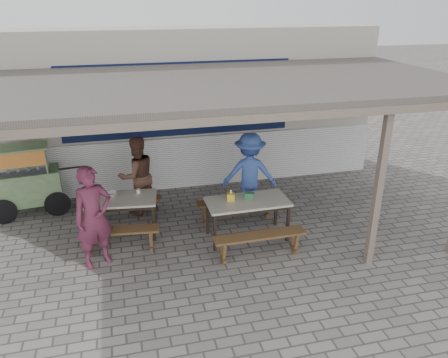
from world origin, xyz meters
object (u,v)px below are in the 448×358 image
vendor_cart (26,178)px  donation_box (249,196)px  table_right (247,204)px  condiment_jar (138,191)px  bench_left_street (120,235)px  tissue_box (231,197)px  condiment_bowl (111,194)px  table_left (122,202)px  bench_right_wall (236,204)px  patron_wall_side (137,176)px  patron_street_side (94,217)px  bench_left_wall (126,204)px  patron_right_table (250,173)px  bench_right_street (260,240)px

vendor_cart → donation_box: (4.07, -1.94, 0.03)m
table_right → condiment_jar: condiment_jar is taller
bench_left_street → tissue_box: size_ratio=10.28×
vendor_cart → condiment_bowl: vendor_cart is taller
vendor_cart → table_left: bearing=-43.7°
vendor_cart → tissue_box: vendor_cart is taller
bench_right_wall → patron_wall_side: bearing=155.6°
patron_street_side → condiment_bowl: (0.27, 1.04, -0.09)m
donation_box → condiment_jar: bearing=159.7°
table_right → condiment_bowl: (-2.37, 0.81, 0.10)m
patron_wall_side → condiment_bowl: patron_wall_side is taller
bench_left_wall → patron_street_side: patron_street_side is taller
patron_wall_side → donation_box: (1.91, -1.44, -0.01)m
bench_left_wall → patron_right_table: bearing=1.5°
vendor_cart → patron_right_table: bearing=-19.6°
table_left → bench_right_wall: size_ratio=0.84×
bench_right_wall → vendor_cart: 4.23m
table_left → patron_wall_side: 0.94m
patron_wall_side → tissue_box: (1.56, -1.42, 0.01)m
bench_right_wall → vendor_cart: bearing=161.1°
table_right → patron_street_side: (-2.64, -0.23, 0.19)m
table_right → tissue_box: 0.33m
bench_right_street → tissue_box: 0.98m
vendor_cart → patron_street_side: size_ratio=1.02×
patron_street_side → bench_right_wall: bearing=-4.0°
tissue_box → condiment_bowl: size_ratio=0.62×
bench_left_wall → patron_wall_side: patron_wall_side is taller
bench_right_street → tissue_box: bearing=109.6°
patron_wall_side → tissue_box: bearing=117.1°
donation_box → condiment_jar: 2.06m
bench_left_wall → patron_right_table: size_ratio=0.82×
bench_left_street → patron_wall_side: patron_wall_side is taller
condiment_bowl → table_right: bearing=-18.9°
bench_left_street → bench_right_street: size_ratio=0.87×
bench_left_street → table_right: (2.26, -0.04, 0.34)m
patron_street_side → condiment_jar: size_ratio=21.41×
vendor_cart → donation_box: 4.51m
patron_street_side → donation_box: size_ratio=10.30×
condiment_jar → bench_left_wall: bearing=116.3°
bench_left_wall → patron_right_table: patron_right_table is taller
table_left → patron_right_table: (2.54, 0.37, 0.17)m
condiment_bowl → patron_right_table: bearing=4.6°
bench_left_wall → bench_right_wall: bearing=-7.9°
table_right → donation_box: bearing=52.7°
vendor_cart → condiment_bowl: size_ratio=8.15×
patron_right_table → vendor_cart: bearing=1.9°
bench_right_street → condiment_bowl: condiment_bowl is taller
tissue_box → condiment_jar: tissue_box is taller
bench_right_street → tissue_box: size_ratio=11.80×
patron_street_side → condiment_bowl: size_ratio=8.03×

